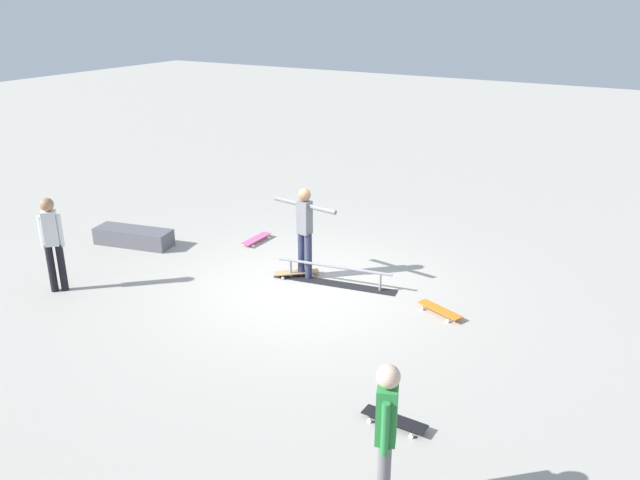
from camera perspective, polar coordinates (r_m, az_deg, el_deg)
The scene contains 10 objects.
ground_plane at distance 11.25m, azimuth -1.45°, elevation -4.25°, with size 60.00×60.00×0.00m, color #ADA89E.
grind_rail at distance 11.33m, azimuth 1.28°, elevation -3.21°, with size 2.26×0.62×0.36m.
skate_ledge at distance 13.63m, azimuth -16.20°, elevation 0.27°, with size 1.60×0.51×0.34m, color #595960.
skater_main at distance 11.30m, azimuth -1.37°, elevation 1.19°, with size 1.34×0.25×1.67m.
skateboard_main at distance 11.68m, azimuth -2.07°, elevation -2.89°, with size 0.73×0.68×0.09m.
bystander_green_shirt at distance 6.35m, azimuth 5.86°, elevation -16.59°, with size 0.26×0.38×1.67m.
bystander_white_shirt at distance 11.68m, azimuth -22.66°, elevation 0.05°, with size 0.33×0.31×1.67m.
loose_skateboard_pink at distance 13.33m, azimuth -5.65°, elevation 0.12°, with size 0.26×0.80×0.09m.
loose_skateboard_orange at distance 10.51m, azimuth 10.57°, elevation -6.11°, with size 0.82×0.48×0.09m.
loose_skateboard_black at distance 7.97m, azimuth 6.61°, elevation -15.54°, with size 0.81×0.28×0.09m.
Camera 1 is at (-5.37, 8.64, 4.80)m, focal length 36.08 mm.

